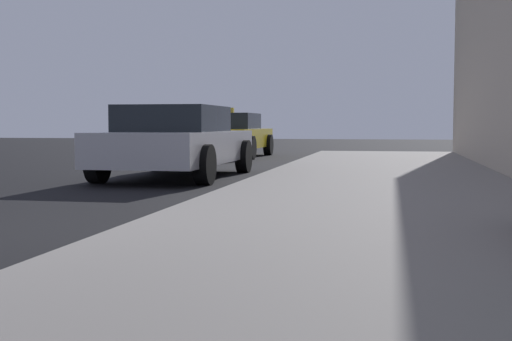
# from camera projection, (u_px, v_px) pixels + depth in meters

# --- Properties ---
(sidewalk) EXTENTS (4.00, 32.00, 0.15)m
(sidewalk) POSITION_uv_depth(u_px,v_px,m) (377.00, 249.00, 4.77)
(sidewalk) COLOR gray
(sidewalk) RESTS_ON ground_plane
(car_silver) EXTENTS (2.00, 4.47, 1.27)m
(car_silver) POSITION_uv_depth(u_px,v_px,m) (177.00, 141.00, 12.16)
(car_silver) COLOR #B7B7BF
(car_silver) RESTS_ON ground_plane
(car_yellow) EXTENTS (2.05, 4.27, 1.43)m
(car_yellow) POSITION_uv_depth(u_px,v_px,m) (229.00, 135.00, 19.95)
(car_yellow) COLOR yellow
(car_yellow) RESTS_ON ground_plane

